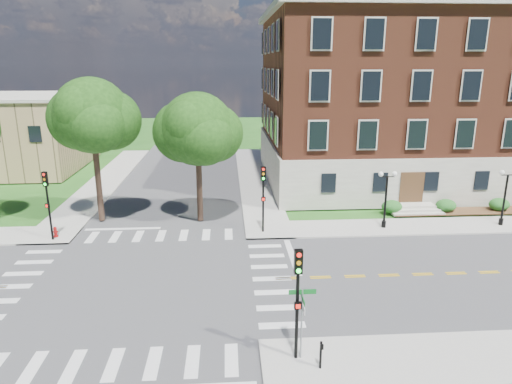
{
  "coord_description": "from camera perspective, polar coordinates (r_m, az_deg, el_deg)",
  "views": [
    {
      "loc": [
        4.75,
        -23.46,
        11.82
      ],
      "look_at": [
        6.75,
        6.92,
        3.2
      ],
      "focal_mm": 32.0,
      "sensor_mm": 36.0,
      "label": 1
    }
  ],
  "objects": [
    {
      "name": "road_ns",
      "position": [
        26.7,
        -13.86,
        -10.96
      ],
      "size": [
        12.0,
        90.0,
        0.01
      ],
      "primitive_type": "cube",
      "color": "#3D3D3F",
      "rests_on": "ground"
    },
    {
      "name": "tree_d",
      "position": [
        33.97,
        -7.34,
        7.78
      ],
      "size": [
        5.41,
        5.41,
        9.76
      ],
      "color": "#2E1F17",
      "rests_on": "ground"
    },
    {
      "name": "traffic_signal_se",
      "position": [
        18.45,
        5.23,
        -12.18
      ],
      "size": [
        0.34,
        0.37,
        4.8
      ],
      "color": "black",
      "rests_on": "ground"
    },
    {
      "name": "main_building",
      "position": [
        49.49,
        19.5,
        10.89
      ],
      "size": [
        30.6,
        22.4,
        16.5
      ],
      "color": "#A49E90",
      "rests_on": "ground"
    },
    {
      "name": "traffic_signal_nw",
      "position": [
        33.6,
        -24.63,
        -0.56
      ],
      "size": [
        0.38,
        0.46,
        4.8
      ],
      "color": "black",
      "rests_on": "ground"
    },
    {
      "name": "tree_c",
      "position": [
        35.63,
        -19.82,
        8.94
      ],
      "size": [
        5.53,
        5.53,
        10.8
      ],
      "color": "#2E1F17",
      "rests_on": "ground"
    },
    {
      "name": "street_sign_pole",
      "position": [
        18.91,
        5.79,
        -14.49
      ],
      "size": [
        1.1,
        1.1,
        3.1
      ],
      "color": "gray",
      "rests_on": "ground"
    },
    {
      "name": "road_ew",
      "position": [
        26.7,
        -13.86,
        -10.96
      ],
      "size": [
        90.0,
        12.0,
        0.01
      ],
      "primitive_type": "cube",
      "color": "#3D3D3F",
      "rests_on": "ground"
    },
    {
      "name": "stop_bar_east",
      "position": [
        29.27,
        4.56,
        -8.07
      ],
      "size": [
        0.4,
        5.5,
        0.0
      ],
      "primitive_type": "cube",
      "color": "silver",
      "rests_on": "ground"
    },
    {
      "name": "twin_lamp_west",
      "position": [
        34.42,
        15.94,
        -0.49
      ],
      "size": [
        1.36,
        0.36,
        4.23
      ],
      "color": "black",
      "rests_on": "ground"
    },
    {
      "name": "push_button_post",
      "position": [
        19.23,
        8.11,
        -19.36
      ],
      "size": [
        0.14,
        0.21,
        1.2
      ],
      "color": "black",
      "rests_on": "ground"
    },
    {
      "name": "sidewalk_ne",
      "position": [
        41.95,
        11.07,
        -0.78
      ],
      "size": [
        34.0,
        34.0,
        0.12
      ],
      "color": "#9E9B93",
      "rests_on": "ground"
    },
    {
      "name": "twin_lamp_east",
      "position": [
        38.31,
        28.7,
        -0.23
      ],
      "size": [
        1.36,
        0.36,
        4.23
      ],
      "color": "black",
      "rests_on": "ground"
    },
    {
      "name": "shrub_row",
      "position": [
        42.53,
        28.0,
        -2.24
      ],
      "size": [
        18.0,
        2.0,
        1.3
      ],
      "primitive_type": null,
      "color": "#1E531B",
      "rests_on": "ground"
    },
    {
      "name": "crosswalk_east",
      "position": [
        26.39,
        2.0,
        -10.82
      ],
      "size": [
        2.2,
        10.2,
        0.02
      ],
      "primitive_type": null,
      "color": "silver",
      "rests_on": "ground"
    },
    {
      "name": "traffic_signal_ne",
      "position": [
        32.04,
        0.91,
        0.17
      ],
      "size": [
        0.35,
        0.4,
        4.8
      ],
      "color": "black",
      "rests_on": "ground"
    },
    {
      "name": "ground",
      "position": [
        26.7,
        -13.86,
        -10.97
      ],
      "size": [
        160.0,
        160.0,
        0.0
      ],
      "primitive_type": "plane",
      "color": "#215317",
      "rests_on": "ground"
    },
    {
      "name": "fire_hydrant",
      "position": [
        34.84,
        -23.78,
        -4.62
      ],
      "size": [
        0.35,
        0.35,
        0.75
      ],
      "color": "maroon",
      "rests_on": "ground"
    }
  ]
}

